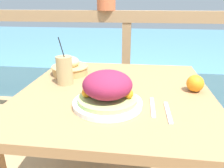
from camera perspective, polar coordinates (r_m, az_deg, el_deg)
patio_table at (r=1.13m, az=0.98°, el=-5.82°), size 0.93×0.97×0.70m
railing_fence at (r=1.84m, az=3.80°, el=10.50°), size 2.80×0.08×1.05m
sea_backdrop at (r=4.41m, az=5.73°, el=8.72°), size 12.00×4.00×0.39m
salad_plate at (r=0.91m, az=-1.19°, el=-1.85°), size 0.30×0.30×0.15m
drink_glass at (r=1.18m, az=-12.29°, el=3.51°), size 0.08×0.08×0.25m
bread_basket at (r=1.35m, az=-10.93°, el=4.26°), size 0.22×0.22×0.11m
fork at (r=0.93m, az=10.56°, el=-5.91°), size 0.02×0.18×0.00m
knife at (r=0.91m, az=14.43°, el=-7.11°), size 0.02×0.18×0.00m
orange_near_basket at (r=1.14m, az=20.91°, el=0.15°), size 0.08×0.08×0.08m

